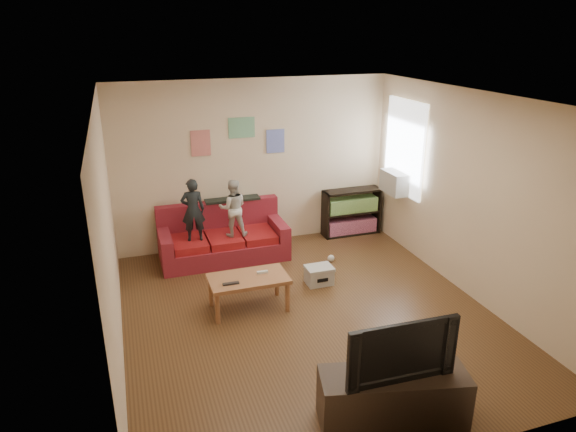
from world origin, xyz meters
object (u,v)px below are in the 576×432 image
object	(u,v)px
coffee_table	(248,282)
tv_stand	(393,398)
bookshelf	(351,214)
file_box	(319,275)
television	(397,347)
child_a	(193,210)
child_b	(233,208)
sofa	(223,240)

from	to	relation	value
coffee_table	tv_stand	xyz separation A→B (m)	(0.75, -2.37, -0.13)
bookshelf	file_box	size ratio (longest dim) A/B	2.67
coffee_table	television	xyz separation A→B (m)	(0.75, -2.37, 0.41)
bookshelf	television	world-z (taller)	television
child_a	file_box	xyz separation A→B (m)	(1.55, -1.17, -0.76)
coffee_table	tv_stand	bearing A→B (deg)	-72.42
child_b	tv_stand	size ratio (longest dim) A/B	0.66
coffee_table	child_b	bearing A→B (deg)	83.99
bookshelf	tv_stand	size ratio (longest dim) A/B	0.75
tv_stand	television	bearing A→B (deg)	103.23
sofa	bookshelf	world-z (taller)	sofa
bookshelf	coffee_table	bearing A→B (deg)	-140.55
bookshelf	tv_stand	distance (m)	4.57
file_box	tv_stand	world-z (taller)	tv_stand
television	sofa	bearing A→B (deg)	102.14
sofa	file_box	world-z (taller)	sofa
child_b	tv_stand	bearing A→B (deg)	107.36
coffee_table	tv_stand	distance (m)	2.49
tv_stand	television	xyz separation A→B (m)	(0.00, 0.00, 0.55)
child_a	coffee_table	distance (m)	1.66
sofa	child_a	size ratio (longest dim) A/B	2.03
sofa	child_b	bearing A→B (deg)	-48.38
sofa	tv_stand	bearing A→B (deg)	-79.68
sofa	file_box	distance (m)	1.74
sofa	tv_stand	size ratio (longest dim) A/B	1.45
sofa	coffee_table	world-z (taller)	sofa
child_b	file_box	size ratio (longest dim) A/B	2.35
coffee_table	child_a	bearing A→B (deg)	106.14
child_a	tv_stand	bearing A→B (deg)	112.58
tv_stand	bookshelf	bearing A→B (deg)	82.96
sofa	bookshelf	distance (m)	2.33
child_b	bookshelf	distance (m)	2.26
bookshelf	tv_stand	world-z (taller)	bookshelf
child_a	coffee_table	xyz separation A→B (m)	(0.44, -1.52, -0.50)
child_b	coffee_table	world-z (taller)	child_b
child_b	sofa	bearing A→B (deg)	-39.66
coffee_table	bookshelf	bearing A→B (deg)	39.45
tv_stand	television	size ratio (longest dim) A/B	1.31
child_a	bookshelf	world-z (taller)	child_a
file_box	television	xyz separation A→B (m)	(-0.36, -2.72, 0.67)
sofa	file_box	size ratio (longest dim) A/B	5.15
sofa	coffee_table	bearing A→B (deg)	-90.41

